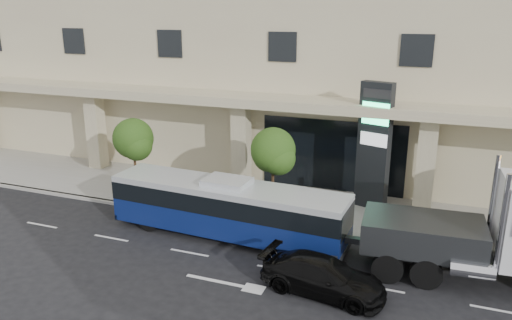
{
  "coord_description": "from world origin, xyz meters",
  "views": [
    {
      "loc": [
        5.47,
        -18.47,
        10.01
      ],
      "look_at": [
        -2.28,
        2.0,
        3.34
      ],
      "focal_mm": 35.0,
      "sensor_mm": 36.0,
      "label": 1
    }
  ],
  "objects_px": {
    "city_bus": "(227,208)",
    "tow_truck": "(501,236)",
    "black_sedan": "(323,276)",
    "signage_pylon": "(374,146)"
  },
  "relations": [
    {
      "from": "city_bus",
      "to": "black_sedan",
      "type": "distance_m",
      "value": 6.05
    },
    {
      "from": "tow_truck",
      "to": "signage_pylon",
      "type": "xyz_separation_m",
      "value": [
        -5.53,
        5.69,
        1.49
      ]
    },
    {
      "from": "black_sedan",
      "to": "signage_pylon",
      "type": "distance_m",
      "value": 9.08
    },
    {
      "from": "city_bus",
      "to": "signage_pylon",
      "type": "relative_size",
      "value": 1.72
    },
    {
      "from": "city_bus",
      "to": "black_sedan",
      "type": "xyz_separation_m",
      "value": [
        5.16,
        -3.08,
        -0.75
      ]
    },
    {
      "from": "tow_truck",
      "to": "black_sedan",
      "type": "height_order",
      "value": "tow_truck"
    },
    {
      "from": "black_sedan",
      "to": "signage_pylon",
      "type": "relative_size",
      "value": 0.72
    },
    {
      "from": "tow_truck",
      "to": "signage_pylon",
      "type": "distance_m",
      "value": 8.08
    },
    {
      "from": "tow_truck",
      "to": "signage_pylon",
      "type": "height_order",
      "value": "signage_pylon"
    },
    {
      "from": "city_bus",
      "to": "tow_truck",
      "type": "bearing_deg",
      "value": 2.44
    }
  ]
}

